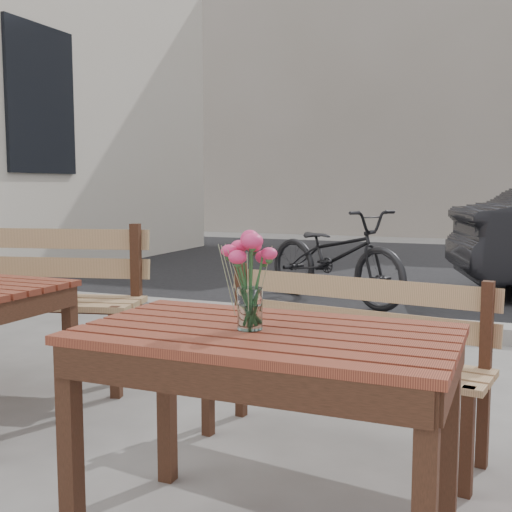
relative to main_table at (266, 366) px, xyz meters
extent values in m
cube|color=black|center=(-4.73, 4.67, 1.61)|extent=(0.06, 1.20, 1.80)
cube|color=black|center=(0.25, 7.17, -0.59)|extent=(30.00, 8.00, 0.00)
cube|color=gray|center=(0.25, 3.17, -0.53)|extent=(30.00, 0.25, 0.12)
cube|color=gray|center=(-2.75, 14.17, 3.41)|extent=(8.00, 3.00, 8.00)
cube|color=#592317|center=(0.00, 0.00, 0.10)|extent=(1.16, 0.68, 0.03)
cube|color=black|center=(-0.53, -0.28, -0.25)|extent=(0.06, 0.06, 0.68)
cube|color=black|center=(-0.52, 0.29, -0.25)|extent=(0.06, 0.06, 0.68)
cube|color=black|center=(0.53, 0.28, -0.25)|extent=(0.06, 0.06, 0.68)
cube|color=#9B7950|center=(0.02, 0.81, -0.19)|extent=(1.31, 0.54, 0.03)
cube|color=#9B7950|center=(0.05, 1.00, 0.03)|extent=(1.26, 0.22, 0.34)
cube|color=black|center=(-0.58, 0.76, -0.38)|extent=(0.05, 0.05, 0.42)
cube|color=black|center=(0.57, 0.58, -0.38)|extent=(0.05, 0.05, 0.42)
cube|color=black|center=(-0.53, 1.04, -0.21)|extent=(0.05, 0.05, 0.77)
cube|color=black|center=(0.61, 0.87, -0.21)|extent=(0.05, 0.05, 0.77)
cylinder|color=white|center=(-0.05, -0.02, 0.18)|extent=(0.08, 0.08, 0.13)
cylinder|color=#2B6231|center=(-0.05, -0.02, 0.25)|extent=(0.05, 0.05, 0.26)
cube|color=black|center=(-1.30, 0.71, -0.26)|extent=(0.06, 0.06, 0.66)
cube|color=#9B7950|center=(-1.99, 1.06, -0.11)|extent=(1.58, 0.74, 0.03)
cube|color=#9B7950|center=(-2.04, 1.29, 0.15)|extent=(1.50, 0.37, 0.41)
cube|color=black|center=(-1.27, 1.05, -0.34)|extent=(0.07, 0.07, 0.50)
cube|color=black|center=(-1.35, 1.39, -0.13)|extent=(0.07, 0.07, 0.93)
imported|color=black|center=(-0.90, 4.28, -0.13)|extent=(1.84, 1.39, 0.93)
camera|label=1|loc=(0.69, -1.81, 0.56)|focal=45.00mm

